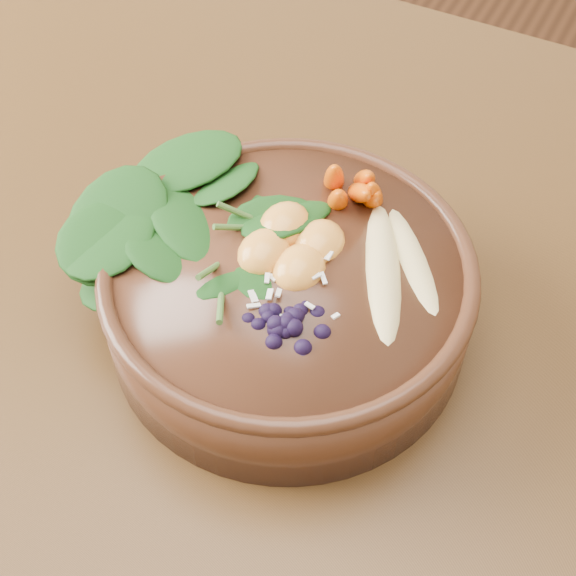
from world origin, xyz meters
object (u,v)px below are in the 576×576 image
kale_heap (235,187)px  carrot_cluster (359,158)px  dining_table (158,325)px  stoneware_bowl (288,297)px  blueberry_pile (288,311)px  mandarin_cluster (292,233)px  banana_halves (400,253)px

kale_heap → carrot_cluster: bearing=35.2°
carrot_cluster → dining_table: bearing=-177.8°
stoneware_bowl → blueberry_pile: size_ratio=2.16×
mandarin_cluster → banana_halves: bearing=14.9°
dining_table → mandarin_cluster: (0.13, 0.01, 0.18)m
dining_table → blueberry_pile: 0.25m
dining_table → banana_halves: bearing=7.5°
carrot_cluster → mandarin_cluster: 0.07m
carrot_cluster → banana_halves: bearing=-66.9°
stoneware_bowl → kale_heap: bearing=151.5°
banana_halves → carrot_cluster: bearing=113.1°
carrot_cluster → banana_halves: carrot_cluster is taller
stoneware_bowl → carrot_cluster: carrot_cluster is taller
mandarin_cluster → blueberry_pile: 0.07m
stoneware_bowl → mandarin_cluster: mandarin_cluster is taller
dining_table → stoneware_bowl: stoneware_bowl is taller
dining_table → carrot_cluster: 0.26m
stoneware_bowl → kale_heap: (-0.06, 0.03, 0.06)m
banana_halves → mandarin_cluster: bearing=170.3°
dining_table → blueberry_pile: size_ratio=13.17×
kale_heap → banana_halves: size_ratio=1.18×
kale_heap → dining_table: bearing=-162.4°
stoneware_bowl → carrot_cluster: size_ratio=3.62×
kale_heap → carrot_cluster: 0.09m
dining_table → mandarin_cluster: size_ratio=19.18×
stoneware_bowl → mandarin_cluster: bearing=108.3°
stoneware_bowl → carrot_cluster: (0.01, 0.08, 0.07)m
kale_heap → banana_halves: 0.13m
dining_table → mandarin_cluster: bearing=3.3°
carrot_cluster → banana_halves: size_ratio=0.50×
carrot_cluster → mandarin_cluster: carrot_cluster is taller
blueberry_pile → stoneware_bowl: bearing=117.5°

